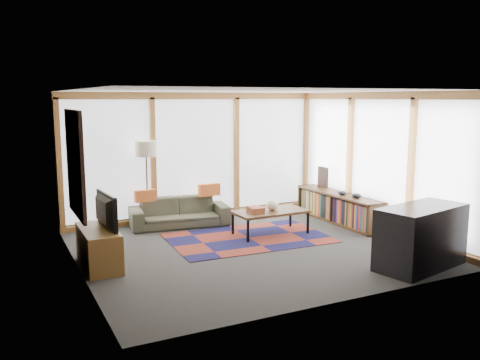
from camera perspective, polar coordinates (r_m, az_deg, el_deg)
name	(u,v)px	position (r m, az deg, el deg)	size (l,w,h in m)	color
ground	(251,248)	(8.58, 1.19, -7.65)	(5.50, 5.50, 0.00)	#2C2B29
room_envelope	(261,152)	(8.99, 2.37, 3.14)	(5.52, 5.02, 2.62)	#483B33
rug	(248,238)	(9.17, 0.96, -6.51)	(2.80, 1.80, 0.01)	maroon
sofa	(179,212)	(10.03, -6.82, -3.59)	(1.90, 0.74, 0.56)	#393D2B
pillow_left	(145,196)	(9.74, -10.60, -1.75)	(0.40, 0.12, 0.22)	#CB5E29
pillow_right	(209,190)	(10.15, -3.48, -1.10)	(0.44, 0.13, 0.24)	#CB5E29
floor_lamp	(147,184)	(9.99, -10.40, -0.46)	(0.42, 0.42, 1.68)	#312118
coffee_table	(270,223)	(9.38, 3.43, -4.79)	(1.34, 0.67, 0.45)	#382713
book_stack	(256,210)	(9.19, 1.75, -3.33)	(0.24, 0.30, 0.10)	brown
vase	(272,205)	(9.36, 3.67, -2.81)	(0.22, 0.22, 0.19)	white
bookshelf	(338,208)	(10.46, 10.99, -3.08)	(0.43, 2.36, 0.59)	#382713
bowl_a	(356,196)	(9.97, 12.94, -1.73)	(0.19, 0.19, 0.10)	black
bowl_b	(342,193)	(10.23, 11.41, -1.42)	(0.17, 0.17, 0.09)	black
shelf_picture	(323,177)	(11.03, 9.29, 0.33)	(0.04, 0.33, 0.44)	black
tv_console	(99,248)	(7.88, -15.58, -7.35)	(0.48, 1.16, 0.58)	brown
television	(101,211)	(7.75, -15.39, -3.38)	(0.91, 0.12, 0.53)	black
bar_counter	(421,237)	(8.00, 19.65, -6.04)	(1.45, 0.68, 0.92)	black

